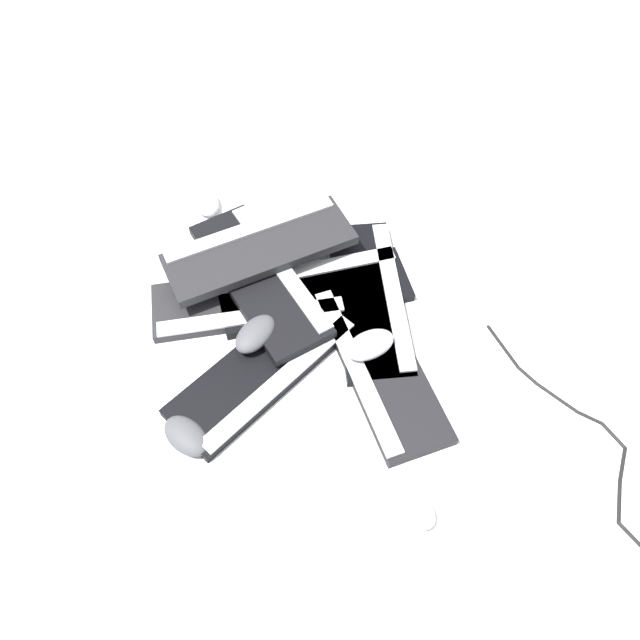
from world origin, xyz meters
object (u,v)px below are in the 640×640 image
(keyboard_3, at_px, (377,364))
(keyboard_5, at_px, (258,279))
(mouse_2, at_px, (408,505))
(mouse_3, at_px, (203,201))
(keyboard_2, at_px, (262,368))
(keyboard_6, at_px, (257,248))
(keyboard_0, at_px, (313,291))
(mouse_4, at_px, (253,334))
(mouse_0, at_px, (184,436))
(mouse_1, at_px, (368,345))
(keyboard_1, at_px, (247,301))
(keyboard_4, at_px, (368,298))

(keyboard_3, relative_size, keyboard_5, 1.03)
(mouse_2, height_order, mouse_3, same)
(keyboard_2, distance_m, keyboard_6, 0.29)
(keyboard_0, xyz_separation_m, mouse_4, (-0.15, 0.12, 0.04))
(keyboard_6, height_order, mouse_3, keyboard_6)
(mouse_0, height_order, mouse_1, mouse_1)
(keyboard_1, relative_size, mouse_2, 4.18)
(keyboard_3, relative_size, keyboard_4, 1.02)
(mouse_1, relative_size, mouse_2, 1.00)
(keyboard_1, xyz_separation_m, keyboard_5, (0.04, -0.02, 0.03))
(keyboard_0, xyz_separation_m, keyboard_5, (0.01, 0.13, 0.03))
(keyboard_2, distance_m, keyboard_3, 0.25)
(keyboard_4, height_order, keyboard_6, keyboard_6)
(keyboard_1, bearing_deg, keyboard_4, -86.94)
(mouse_3, bearing_deg, mouse_2, -174.93)
(keyboard_4, height_order, mouse_3, mouse_3)
(keyboard_0, relative_size, mouse_1, 4.22)
(mouse_0, distance_m, mouse_1, 0.42)
(mouse_2, xyz_separation_m, mouse_4, (0.36, 0.32, 0.03))
(keyboard_1, distance_m, keyboard_5, 0.06)
(keyboard_2, bearing_deg, mouse_1, -79.67)
(keyboard_1, distance_m, mouse_2, 0.58)
(keyboard_4, xyz_separation_m, mouse_3, (0.30, 0.42, 0.01))
(keyboard_0, relative_size, keyboard_1, 1.01)
(mouse_1, height_order, mouse_2, mouse_1)
(mouse_1, distance_m, mouse_4, 0.25)
(keyboard_4, height_order, mouse_2, mouse_2)
(keyboard_1, bearing_deg, mouse_2, -143.93)
(keyboard_5, xyz_separation_m, mouse_0, (-0.38, 0.12, -0.02))
(keyboard_2, distance_m, mouse_0, 0.22)
(keyboard_2, bearing_deg, keyboard_4, -50.50)
(keyboard_5, bearing_deg, keyboard_3, -127.09)
(keyboard_5, distance_m, keyboard_6, 0.07)
(keyboard_3, bearing_deg, keyboard_4, 4.92)
(keyboard_4, relative_size, keyboard_6, 0.99)
(keyboard_0, height_order, keyboard_6, keyboard_6)
(keyboard_4, bearing_deg, mouse_0, 133.14)
(keyboard_6, xyz_separation_m, mouse_4, (-0.22, -0.01, -0.02))
(keyboard_0, relative_size, mouse_0, 4.22)
(keyboard_1, bearing_deg, mouse_0, 163.84)
(keyboard_2, relative_size, mouse_1, 3.86)
(keyboard_1, xyz_separation_m, mouse_4, (-0.11, -0.03, 0.04))
(keyboard_3, bearing_deg, mouse_0, 114.35)
(mouse_1, bearing_deg, keyboard_5, 115.23)
(keyboard_3, distance_m, mouse_0, 0.43)
(keyboard_6, bearing_deg, mouse_4, -178.56)
(keyboard_0, height_order, keyboard_2, same)
(keyboard_1, distance_m, mouse_3, 0.34)
(mouse_2, height_order, mouse_4, mouse_4)
(keyboard_4, xyz_separation_m, mouse_4, (-0.13, 0.25, 0.04))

